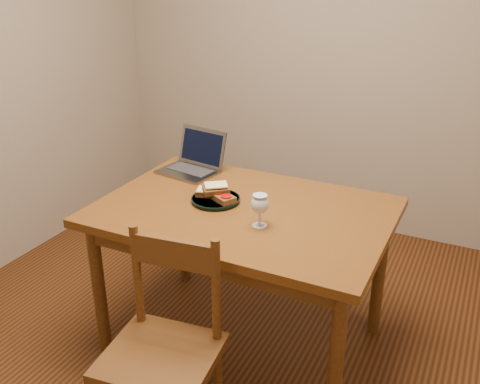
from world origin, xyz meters
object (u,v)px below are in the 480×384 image
at_px(table, 244,225).
at_px(laptop, 194,160).
at_px(plate, 216,200).
at_px(chair, 163,341).
at_px(milk_glass, 260,211).

distance_m(table, laptop, 0.56).
height_order(table, plate, plate).
relative_size(table, chair, 2.88).
bearing_deg(table, laptop, 144.65).
bearing_deg(milk_glass, laptop, 142.47).
xyz_separation_m(chair, milk_glass, (0.15, 0.53, 0.34)).
distance_m(plate, milk_glass, 0.32).
height_order(table, chair, chair).
height_order(plate, milk_glass, milk_glass).
height_order(table, milk_glass, milk_glass).
relative_size(table, milk_glass, 8.92).
distance_m(milk_glass, laptop, 0.73).
distance_m(chair, laptop, 1.11).
relative_size(table, laptop, 3.98).
xyz_separation_m(table, plate, (-0.15, 0.00, 0.10)).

